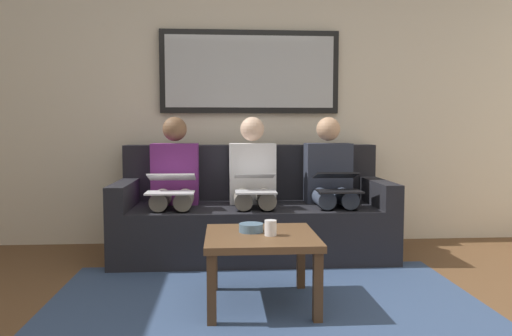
% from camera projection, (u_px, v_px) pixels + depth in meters
% --- Properties ---
extents(wall_rear, '(6.00, 0.12, 2.60)m').
position_uv_depth(wall_rear, '(249.00, 101.00, 4.49)').
color(wall_rear, beige).
rests_on(wall_rear, ground_plane).
extents(area_rug, '(2.60, 1.80, 0.01)m').
position_uv_depth(area_rug, '(266.00, 307.00, 2.85)').
color(area_rug, '#33476B').
rests_on(area_rug, ground_plane).
extents(couch, '(2.20, 0.90, 0.90)m').
position_uv_depth(couch, '(253.00, 216.00, 4.08)').
color(couch, black).
rests_on(couch, ground_plane).
extents(framed_mirror, '(1.60, 0.05, 0.74)m').
position_uv_depth(framed_mirror, '(250.00, 72.00, 4.37)').
color(framed_mirror, black).
extents(coffee_table, '(0.65, 0.65, 0.42)m').
position_uv_depth(coffee_table, '(261.00, 244.00, 2.87)').
color(coffee_table, brown).
rests_on(coffee_table, ground_plane).
extents(cup, '(0.07, 0.07, 0.09)m').
position_uv_depth(cup, '(271.00, 228.00, 2.82)').
color(cup, silver).
rests_on(cup, coffee_table).
extents(bowl, '(0.15, 0.15, 0.05)m').
position_uv_depth(bowl, '(251.00, 228.00, 2.92)').
color(bowl, slate).
rests_on(bowl, coffee_table).
extents(person_left, '(0.38, 0.58, 1.14)m').
position_uv_depth(person_left, '(330.00, 181.00, 4.04)').
color(person_left, '#2D3342').
rests_on(person_left, couch).
extents(laptop_black, '(0.33, 0.35, 0.15)m').
position_uv_depth(laptop_black, '(337.00, 182.00, 3.79)').
color(laptop_black, black).
extents(person_middle, '(0.38, 0.58, 1.14)m').
position_uv_depth(person_middle, '(253.00, 182.00, 3.99)').
color(person_middle, silver).
rests_on(person_middle, couch).
extents(laptop_silver, '(0.31, 0.35, 0.15)m').
position_uv_depth(laptop_silver, '(255.00, 183.00, 3.75)').
color(laptop_silver, silver).
extents(person_right, '(0.38, 0.58, 1.14)m').
position_uv_depth(person_right, '(174.00, 182.00, 3.95)').
color(person_right, '#66236B').
rests_on(person_right, couch).
extents(laptop_white, '(0.36, 0.34, 0.15)m').
position_uv_depth(laptop_white, '(171.00, 184.00, 3.70)').
color(laptop_white, white).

